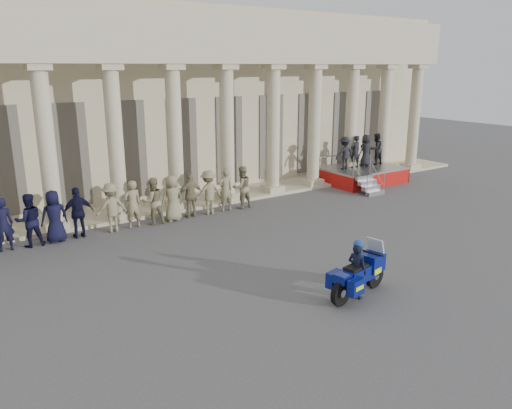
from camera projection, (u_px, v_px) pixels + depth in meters
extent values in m
plane|color=#454548|center=(253.00, 278.00, 15.13)|extent=(90.00, 90.00, 0.00)
cube|color=#B6AB89|center=(93.00, 100.00, 25.90)|extent=(40.00, 10.00, 9.00)
cube|color=#B6AB89|center=(143.00, 209.00, 22.14)|extent=(40.00, 2.60, 0.15)
cube|color=#B6AB89|center=(141.00, 51.00, 19.70)|extent=(35.80, 1.00, 1.00)
cube|color=#B6AB89|center=(139.00, 21.00, 19.40)|extent=(35.80, 1.00, 1.20)
cube|color=#B6AB89|center=(55.00, 224.00, 19.33)|extent=(0.90, 0.90, 0.30)
cylinder|color=#B6AB89|center=(47.00, 148.00, 18.54)|extent=(0.64, 0.64, 5.60)
cube|color=#B6AB89|center=(38.00, 67.00, 17.76)|extent=(0.85, 0.85, 0.24)
cube|color=#B6AB89|center=(121.00, 213.00, 20.74)|extent=(0.90, 0.90, 0.30)
cylinder|color=#B6AB89|center=(115.00, 142.00, 19.94)|extent=(0.64, 0.64, 5.60)
cube|color=#B6AB89|center=(110.00, 67.00, 19.16)|extent=(0.85, 0.85, 0.24)
cube|color=#B6AB89|center=(178.00, 204.00, 22.14)|extent=(0.90, 0.90, 0.30)
cylinder|color=#B6AB89|center=(175.00, 137.00, 21.35)|extent=(0.64, 0.64, 5.60)
cube|color=#B6AB89|center=(172.00, 67.00, 20.56)|extent=(0.85, 0.85, 0.24)
cube|color=#B6AB89|center=(228.00, 195.00, 23.54)|extent=(0.90, 0.90, 0.30)
cylinder|color=#B6AB89|center=(227.00, 133.00, 22.75)|extent=(0.64, 0.64, 5.60)
cube|color=#B6AB89|center=(226.00, 67.00, 21.96)|extent=(0.85, 0.85, 0.24)
cube|color=#B6AB89|center=(273.00, 188.00, 24.94)|extent=(0.90, 0.90, 0.30)
cylinder|color=#B6AB89|center=(273.00, 129.00, 24.15)|extent=(0.64, 0.64, 5.60)
cube|color=#B6AB89|center=(274.00, 67.00, 23.36)|extent=(0.85, 0.85, 0.24)
cube|color=#B6AB89|center=(312.00, 182.00, 26.34)|extent=(0.90, 0.90, 0.30)
cylinder|color=#B6AB89|center=(314.00, 126.00, 25.55)|extent=(0.64, 0.64, 5.60)
cube|color=#B6AB89|center=(316.00, 67.00, 24.77)|extent=(0.85, 0.85, 0.24)
cube|color=#B6AB89|center=(348.00, 176.00, 27.74)|extent=(0.90, 0.90, 0.30)
cylinder|color=#B6AB89|center=(351.00, 123.00, 26.95)|extent=(0.64, 0.64, 5.60)
cube|color=#B6AB89|center=(354.00, 67.00, 26.17)|extent=(0.85, 0.85, 0.24)
cube|color=#B6AB89|center=(381.00, 171.00, 29.14)|extent=(0.90, 0.90, 0.30)
cylinder|color=#B6AB89|center=(384.00, 120.00, 28.35)|extent=(0.64, 0.64, 5.60)
cube|color=#B6AB89|center=(388.00, 67.00, 27.57)|extent=(0.85, 0.85, 0.24)
cube|color=#B6AB89|center=(410.00, 166.00, 30.54)|extent=(0.90, 0.90, 0.30)
cylinder|color=#B6AB89|center=(414.00, 117.00, 29.75)|extent=(0.64, 0.64, 5.60)
cube|color=#B6AB89|center=(418.00, 67.00, 28.97)|extent=(0.85, 0.85, 0.24)
cube|color=black|center=(3.00, 162.00, 19.64)|extent=(1.30, 0.12, 4.20)
cube|color=black|center=(70.00, 156.00, 21.05)|extent=(1.30, 0.12, 4.20)
cube|color=black|center=(130.00, 150.00, 22.45)|extent=(1.30, 0.12, 4.20)
cube|color=black|center=(182.00, 145.00, 23.85)|extent=(1.30, 0.12, 4.20)
cube|color=black|center=(229.00, 141.00, 25.25)|extent=(1.30, 0.12, 4.20)
cube|color=black|center=(271.00, 137.00, 26.65)|extent=(1.30, 0.12, 4.20)
cube|color=black|center=(308.00, 133.00, 28.05)|extent=(1.30, 0.12, 4.20)
cube|color=black|center=(342.00, 130.00, 29.45)|extent=(1.30, 0.12, 4.20)
cube|color=black|center=(373.00, 127.00, 30.85)|extent=(1.30, 0.12, 4.20)
imported|color=black|center=(3.00, 224.00, 17.09)|extent=(0.70, 0.46, 1.92)
imported|color=black|center=(29.00, 220.00, 17.54)|extent=(0.93, 0.73, 1.92)
imported|color=black|center=(54.00, 216.00, 18.00)|extent=(0.94, 0.61, 1.92)
imported|color=black|center=(78.00, 213.00, 18.46)|extent=(1.13, 0.47, 1.92)
imported|color=#7C7455|center=(111.00, 208.00, 19.13)|extent=(1.24, 0.71, 1.92)
imported|color=#7C7455|center=(133.00, 204.00, 19.58)|extent=(0.70, 0.46, 1.92)
imported|color=#7C7455|center=(153.00, 201.00, 20.04)|extent=(0.93, 0.73, 1.92)
imported|color=#7C7455|center=(172.00, 198.00, 20.50)|extent=(0.94, 0.61, 1.92)
imported|color=#7C7455|center=(191.00, 195.00, 20.95)|extent=(1.13, 0.47, 1.92)
imported|color=#7C7455|center=(208.00, 192.00, 21.41)|extent=(1.24, 0.71, 1.92)
imported|color=#7C7455|center=(225.00, 190.00, 21.87)|extent=(0.70, 0.46, 1.92)
imported|color=#7C7455|center=(242.00, 187.00, 22.32)|extent=(0.93, 0.73, 1.92)
cube|color=gray|center=(362.00, 168.00, 27.33)|extent=(4.23, 3.02, 0.10)
cube|color=#AA110D|center=(382.00, 181.00, 26.25)|extent=(4.23, 0.04, 0.76)
cube|color=#AA110D|center=(334.00, 180.00, 26.32)|extent=(0.04, 3.02, 0.76)
cube|color=#AA110D|center=(388.00, 171.00, 28.57)|extent=(0.04, 3.02, 0.76)
cube|color=gray|center=(375.00, 193.00, 24.78)|extent=(1.10, 0.28, 0.21)
cube|color=gray|center=(371.00, 188.00, 24.94)|extent=(1.10, 0.28, 0.21)
cube|color=gray|center=(367.00, 183.00, 25.11)|extent=(1.10, 0.28, 0.21)
cube|color=gray|center=(364.00, 177.00, 25.28)|extent=(1.10, 0.28, 0.21)
cylinder|color=gray|center=(344.00, 154.00, 28.35)|extent=(4.23, 0.04, 0.04)
imported|color=black|center=(345.00, 153.00, 26.60)|extent=(1.12, 0.64, 1.74)
imported|color=black|center=(355.00, 152.00, 27.03)|extent=(0.63, 0.42, 1.74)
imported|color=black|center=(366.00, 150.00, 27.46)|extent=(0.85, 0.55, 1.74)
imported|color=black|center=(376.00, 149.00, 27.89)|extent=(0.84, 0.66, 1.74)
cylinder|color=black|center=(375.00, 275.00, 14.41)|extent=(0.74, 0.28, 0.72)
cylinder|color=black|center=(341.00, 293.00, 13.30)|extent=(0.74, 0.28, 0.72)
cube|color=navy|center=(360.00, 273.00, 13.80)|extent=(1.32, 0.68, 0.42)
cube|color=navy|center=(371.00, 262.00, 14.13)|extent=(0.70, 0.67, 0.49)
cube|color=silver|center=(371.00, 270.00, 14.20)|extent=(0.30, 0.37, 0.13)
cube|color=#B2BFCC|center=(376.00, 248.00, 14.15)|extent=(0.32, 0.54, 0.59)
cube|color=black|center=(356.00, 267.00, 13.60)|extent=(0.77, 0.50, 0.11)
cube|color=navy|center=(343.00, 278.00, 13.23)|extent=(0.45, 0.44, 0.24)
cube|color=navy|center=(356.00, 287.00, 13.10)|extent=(0.53, 0.33, 0.44)
cube|color=#C9E80C|center=(356.00, 287.00, 13.10)|extent=(0.37, 0.32, 0.11)
cube|color=navy|center=(334.00, 279.00, 13.58)|extent=(0.53, 0.33, 0.44)
cube|color=#C9E80C|center=(334.00, 279.00, 13.58)|extent=(0.37, 0.32, 0.11)
cylinder|color=silver|center=(340.00, 287.00, 13.71)|extent=(0.66, 0.23, 0.11)
cylinder|color=black|center=(372.00, 253.00, 14.06)|extent=(0.18, 0.76, 0.04)
imported|color=black|center=(357.00, 270.00, 13.66)|extent=(0.48, 0.64, 1.59)
sphere|color=navy|center=(358.00, 245.00, 13.46)|extent=(0.28, 0.28, 0.28)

